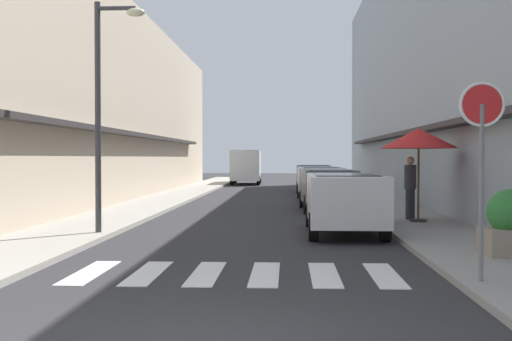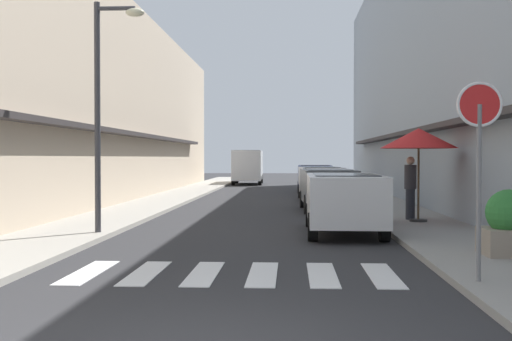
{
  "view_description": "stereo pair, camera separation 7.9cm",
  "coord_description": "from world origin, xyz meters",
  "px_view_note": "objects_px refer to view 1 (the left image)",
  "views": [
    {
      "loc": [
        0.84,
        -5.87,
        1.88
      ],
      "look_at": [
        -0.08,
        12.52,
        1.5
      ],
      "focal_mm": 44.99,
      "sensor_mm": 36.0,
      "label": 1
    },
    {
      "loc": [
        0.92,
        -5.87,
        1.88
      ],
      "look_at": [
        -0.08,
        12.52,
        1.5
      ],
      "focal_mm": 44.99,
      "sensor_mm": 36.0,
      "label": 2
    }
  ],
  "objects_px": {
    "parked_car_distant": "(314,175)",
    "planter_corner": "(510,225)",
    "parked_car_near": "(344,196)",
    "parked_car_far": "(320,179)",
    "round_street_sign": "(482,128)",
    "parked_car_mid": "(327,185)",
    "delivery_van": "(246,164)",
    "pedestrian_walking_near": "(410,186)",
    "street_lamp": "(106,92)",
    "cafe_umbrella": "(419,139)"
  },
  "relations": [
    {
      "from": "cafe_umbrella",
      "to": "parked_car_distant",
      "type": "bearing_deg",
      "value": 97.47
    },
    {
      "from": "round_street_sign",
      "to": "pedestrian_walking_near",
      "type": "height_order",
      "value": "round_street_sign"
    },
    {
      "from": "delivery_van",
      "to": "round_street_sign",
      "type": "distance_m",
      "value": 35.87
    },
    {
      "from": "parked_car_far",
      "to": "planter_corner",
      "type": "relative_size",
      "value": 3.79
    },
    {
      "from": "parked_car_near",
      "to": "cafe_umbrella",
      "type": "relative_size",
      "value": 1.73
    },
    {
      "from": "parked_car_distant",
      "to": "street_lamp",
      "type": "xyz_separation_m",
      "value": [
        -5.64,
        -19.7,
        2.49
      ]
    },
    {
      "from": "parked_car_near",
      "to": "delivery_van",
      "type": "bearing_deg",
      "value": 98.46
    },
    {
      "from": "parked_car_near",
      "to": "parked_car_far",
      "type": "height_order",
      "value": "same"
    },
    {
      "from": "parked_car_far",
      "to": "planter_corner",
      "type": "distance_m",
      "value": 16.54
    },
    {
      "from": "parked_car_mid",
      "to": "delivery_van",
      "type": "xyz_separation_m",
      "value": [
        -4.29,
        22.11,
        0.49
      ]
    },
    {
      "from": "parked_car_far",
      "to": "pedestrian_walking_near",
      "type": "xyz_separation_m",
      "value": [
        2.08,
        -9.75,
        0.14
      ]
    },
    {
      "from": "round_street_sign",
      "to": "cafe_umbrella",
      "type": "bearing_deg",
      "value": 84.42
    },
    {
      "from": "round_street_sign",
      "to": "planter_corner",
      "type": "height_order",
      "value": "round_street_sign"
    },
    {
      "from": "pedestrian_walking_near",
      "to": "parked_car_mid",
      "type": "bearing_deg",
      "value": -42.01
    },
    {
      "from": "parked_car_distant",
      "to": "delivery_van",
      "type": "relative_size",
      "value": 0.78
    },
    {
      "from": "parked_car_near",
      "to": "street_lamp",
      "type": "distance_m",
      "value": 6.24
    },
    {
      "from": "planter_corner",
      "to": "pedestrian_walking_near",
      "type": "relative_size",
      "value": 0.66
    },
    {
      "from": "pedestrian_walking_near",
      "to": "parked_car_far",
      "type": "bearing_deg",
      "value": -56.14
    },
    {
      "from": "round_street_sign",
      "to": "parked_car_far",
      "type": "bearing_deg",
      "value": 94.14
    },
    {
      "from": "pedestrian_walking_near",
      "to": "round_street_sign",
      "type": "bearing_deg",
      "value": 107.31
    },
    {
      "from": "parked_car_mid",
      "to": "pedestrian_walking_near",
      "type": "distance_m",
      "value": 4.72
    },
    {
      "from": "delivery_van",
      "to": "cafe_umbrella",
      "type": "height_order",
      "value": "cafe_umbrella"
    },
    {
      "from": "parked_car_distant",
      "to": "planter_corner",
      "type": "height_order",
      "value": "parked_car_distant"
    },
    {
      "from": "pedestrian_walking_near",
      "to": "planter_corner",
      "type": "bearing_deg",
      "value": 116.58
    },
    {
      "from": "planter_corner",
      "to": "round_street_sign",
      "type": "bearing_deg",
      "value": -116.77
    },
    {
      "from": "parked_car_distant",
      "to": "planter_corner",
      "type": "xyz_separation_m",
      "value": [
        2.63,
        -22.78,
        -0.26
      ]
    },
    {
      "from": "parked_car_far",
      "to": "planter_corner",
      "type": "bearing_deg",
      "value": -80.86
    },
    {
      "from": "parked_car_far",
      "to": "pedestrian_walking_near",
      "type": "relative_size",
      "value": 2.52
    },
    {
      "from": "parked_car_distant",
      "to": "pedestrian_walking_near",
      "type": "xyz_separation_m",
      "value": [
        2.08,
        -16.21,
        0.14
      ]
    },
    {
      "from": "delivery_van",
      "to": "round_street_sign",
      "type": "relative_size",
      "value": 1.92
    },
    {
      "from": "parked_car_distant",
      "to": "delivery_van",
      "type": "distance_m",
      "value": 11.01
    },
    {
      "from": "parked_car_near",
      "to": "parked_car_distant",
      "type": "distance_m",
      "value": 18.73
    },
    {
      "from": "parked_car_mid",
      "to": "parked_car_far",
      "type": "distance_m",
      "value": 5.52
    },
    {
      "from": "parked_car_distant",
      "to": "planter_corner",
      "type": "bearing_deg",
      "value": -83.42
    },
    {
      "from": "parked_car_mid",
      "to": "street_lamp",
      "type": "xyz_separation_m",
      "value": [
        -5.64,
        -7.72,
        2.49
      ]
    },
    {
      "from": "parked_car_near",
      "to": "street_lamp",
      "type": "xyz_separation_m",
      "value": [
        -5.64,
        -0.97,
        2.49
      ]
    },
    {
      "from": "parked_car_near",
      "to": "delivery_van",
      "type": "xyz_separation_m",
      "value": [
        -4.29,
        28.86,
        0.48
      ]
    },
    {
      "from": "parked_car_mid",
      "to": "cafe_umbrella",
      "type": "relative_size",
      "value": 1.59
    },
    {
      "from": "parked_car_near",
      "to": "pedestrian_walking_near",
      "type": "height_order",
      "value": "pedestrian_walking_near"
    },
    {
      "from": "delivery_van",
      "to": "planter_corner",
      "type": "bearing_deg",
      "value": -78.13
    },
    {
      "from": "cafe_umbrella",
      "to": "planter_corner",
      "type": "bearing_deg",
      "value": -85.9
    },
    {
      "from": "cafe_umbrella",
      "to": "parked_car_mid",
      "type": "bearing_deg",
      "value": 114.65
    },
    {
      "from": "parked_car_far",
      "to": "round_street_sign",
      "type": "distance_m",
      "value": 18.93
    },
    {
      "from": "street_lamp",
      "to": "parked_car_distant",
      "type": "bearing_deg",
      "value": 74.02
    },
    {
      "from": "parked_car_distant",
      "to": "round_street_sign",
      "type": "relative_size",
      "value": 1.5
    },
    {
      "from": "parked_car_mid",
      "to": "round_street_sign",
      "type": "bearing_deg",
      "value": -84.15
    },
    {
      "from": "parked_car_distant",
      "to": "cafe_umbrella",
      "type": "bearing_deg",
      "value": -82.53
    },
    {
      "from": "delivery_van",
      "to": "round_street_sign",
      "type": "height_order",
      "value": "round_street_sign"
    },
    {
      "from": "parked_car_mid",
      "to": "delivery_van",
      "type": "distance_m",
      "value": 22.52
    },
    {
      "from": "street_lamp",
      "to": "pedestrian_walking_near",
      "type": "xyz_separation_m",
      "value": [
        7.72,
        3.49,
        -2.34
      ]
    }
  ]
}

